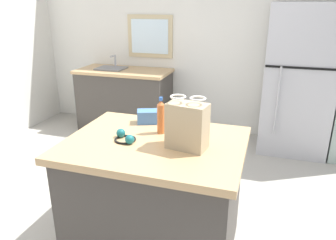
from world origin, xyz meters
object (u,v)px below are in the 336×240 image
at_px(shopping_bag, 187,126).
at_px(small_box, 149,117).
at_px(bottle, 161,117).
at_px(ear_defenders, 125,137).
at_px(refrigerator, 298,81).
at_px(kitchen_island, 156,196).

height_order(shopping_bag, small_box, shopping_bag).
bearing_deg(bottle, ear_defenders, -132.77).
xyz_separation_m(refrigerator, ear_defenders, (-1.24, -2.29, 0.02)).
xyz_separation_m(kitchen_island, refrigerator, (1.04, 2.23, 0.45)).
height_order(small_box, ear_defenders, small_box).
height_order(shopping_bag, ear_defenders, shopping_bag).
relative_size(kitchen_island, small_box, 6.82).
relative_size(kitchen_island, ear_defenders, 5.80).
height_order(refrigerator, ear_defenders, refrigerator).
xyz_separation_m(kitchen_island, ear_defenders, (-0.20, -0.05, 0.47)).
relative_size(refrigerator, small_box, 10.05).
height_order(refrigerator, shopping_bag, refrigerator).
height_order(kitchen_island, bottle, bottle).
relative_size(refrigerator, bottle, 6.65).
bearing_deg(shopping_bag, kitchen_island, 170.56).
distance_m(kitchen_island, ear_defenders, 0.51).
xyz_separation_m(refrigerator, shopping_bag, (-0.80, -2.27, 0.15)).
xyz_separation_m(refrigerator, bottle, (-1.05, -2.08, 0.12)).
bearing_deg(small_box, kitchen_island, -62.90).
height_order(kitchen_island, ear_defenders, ear_defenders).
bearing_deg(small_box, ear_defenders, -94.25).
bearing_deg(kitchen_island, small_box, 117.10).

